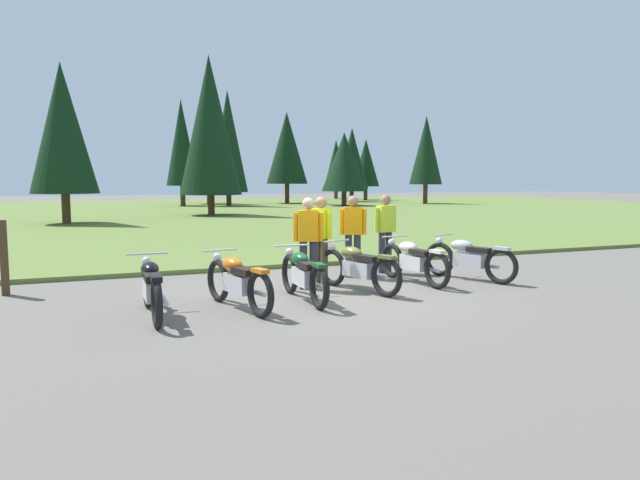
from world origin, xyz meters
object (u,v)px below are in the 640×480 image
(motorcycle_orange, at_px, (238,281))
(motorcycle_silver, at_px, (469,258))
(rider_in_hivis_vest, at_px, (321,235))
(rider_with_back_turned, at_px, (308,237))
(motorcycle_british_green, at_px, (303,275))
(motorcycle_olive, at_px, (358,267))
(rider_near_row_end, at_px, (353,231))
(trail_marker_post, at_px, (4,258))
(motorcycle_cream, at_px, (413,261))
(rider_checking_bike, at_px, (385,229))
(motorcycle_black, at_px, (152,287))

(motorcycle_orange, distance_m, motorcycle_silver, 4.99)
(rider_in_hivis_vest, relative_size, rider_with_back_turned, 1.00)
(motorcycle_silver, bearing_deg, motorcycle_british_green, -169.83)
(motorcycle_olive, bearing_deg, rider_with_back_turned, 145.58)
(motorcycle_olive, xyz_separation_m, rider_near_row_end, (0.56, 1.39, 0.51))
(motorcycle_silver, xyz_separation_m, trail_marker_post, (-8.38, 1.69, 0.21))
(motorcycle_cream, bearing_deg, rider_checking_bike, 85.65)
(motorcycle_orange, relative_size, rider_near_row_end, 1.24)
(motorcycle_orange, xyz_separation_m, rider_checking_bike, (3.80, 2.29, 0.51))
(motorcycle_cream, xyz_separation_m, motorcycle_silver, (1.22, -0.10, 0.00))
(motorcycle_black, relative_size, trail_marker_post, 1.61)
(motorcycle_cream, distance_m, rider_with_back_turned, 2.17)
(motorcycle_orange, relative_size, rider_with_back_turned, 1.24)
(motorcycle_black, bearing_deg, motorcycle_british_green, 5.81)
(motorcycle_orange, bearing_deg, rider_checking_bike, 31.13)
(motorcycle_olive, height_order, rider_near_row_end, rider_near_row_end)
(rider_in_hivis_vest, bearing_deg, trail_marker_post, 169.89)
(rider_in_hivis_vest, relative_size, trail_marker_post, 1.28)
(rider_with_back_turned, bearing_deg, trail_marker_post, 164.35)
(motorcycle_silver, xyz_separation_m, rider_near_row_end, (-2.01, 1.15, 0.51))
(motorcycle_black, bearing_deg, rider_near_row_end, 26.30)
(motorcycle_cream, distance_m, rider_in_hivis_vest, 1.85)
(motorcycle_cream, relative_size, motorcycle_silver, 1.06)
(motorcycle_olive, distance_m, trail_marker_post, 6.13)
(motorcycle_cream, xyz_separation_m, rider_with_back_turned, (-2.10, 0.17, 0.51))
(motorcycle_black, relative_size, motorcycle_british_green, 1.00)
(motorcycle_british_green, distance_m, trail_marker_post, 5.19)
(motorcycle_silver, xyz_separation_m, rider_with_back_turned, (-3.31, 0.27, 0.51))
(motorcycle_silver, relative_size, rider_with_back_turned, 1.19)
(motorcycle_black, relative_size, rider_checking_bike, 1.26)
(motorcycle_british_green, height_order, rider_in_hivis_vest, rider_in_hivis_vest)
(trail_marker_post, bearing_deg, rider_near_row_end, -4.86)
(motorcycle_silver, relative_size, trail_marker_post, 1.52)
(motorcycle_british_green, xyz_separation_m, motorcycle_silver, (3.76, 0.67, 0.00))
(rider_in_hivis_vest, relative_size, rider_checking_bike, 1.00)
(motorcycle_black, xyz_separation_m, rider_checking_bike, (5.08, 2.34, 0.51))
(rider_with_back_turned, xyz_separation_m, rider_near_row_end, (1.31, 0.88, 0.00))
(rider_checking_bike, bearing_deg, motorcycle_british_green, -141.60)
(rider_near_row_end, bearing_deg, motorcycle_british_green, -133.87)
(motorcycle_orange, xyz_separation_m, motorcycle_british_green, (1.15, 0.20, 0.00))
(motorcycle_orange, xyz_separation_m, motorcycle_silver, (4.91, 0.87, 0.00))
(motorcycle_olive, relative_size, rider_in_hivis_vest, 1.22)
(motorcycle_silver, height_order, trail_marker_post, trail_marker_post)
(motorcycle_orange, xyz_separation_m, rider_with_back_turned, (1.60, 1.14, 0.51))
(motorcycle_british_green, height_order, trail_marker_post, trail_marker_post)
(rider_in_hivis_vest, relative_size, rider_near_row_end, 1.00)
(motorcycle_black, height_order, motorcycle_british_green, same)
(motorcycle_cream, relative_size, trail_marker_post, 1.61)
(motorcycle_cream, bearing_deg, motorcycle_british_green, -163.09)
(motorcycle_olive, xyz_separation_m, trail_marker_post, (-5.81, 1.93, 0.21))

